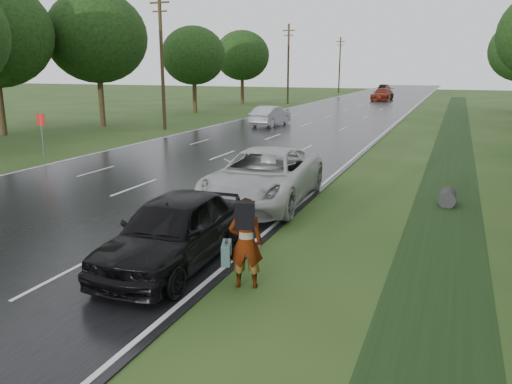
{
  "coord_description": "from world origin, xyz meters",
  "views": [
    {
      "loc": [
        11.55,
        -7.97,
        4.62
      ],
      "look_at": [
        6.6,
        4.38,
        1.3
      ],
      "focal_mm": 35.0,
      "sensor_mm": 36.0,
      "label": 1
    }
  ],
  "objects_px": {
    "dark_sedan": "(174,230)",
    "road_sign": "(41,127)",
    "white_pickup": "(263,176)",
    "silver_sedan": "(271,116)",
    "pedestrian": "(245,242)"
  },
  "relations": [
    {
      "from": "road_sign",
      "to": "silver_sedan",
      "type": "height_order",
      "value": "road_sign"
    },
    {
      "from": "pedestrian",
      "to": "silver_sedan",
      "type": "xyz_separation_m",
      "value": [
        -10.1,
        29.03,
        -0.2
      ]
    },
    {
      "from": "white_pickup",
      "to": "silver_sedan",
      "type": "bearing_deg",
      "value": 106.5
    },
    {
      "from": "white_pickup",
      "to": "silver_sedan",
      "type": "xyz_separation_m",
      "value": [
        -8.0,
        22.45,
        -0.13
      ]
    },
    {
      "from": "road_sign",
      "to": "pedestrian",
      "type": "bearing_deg",
      "value": -33.77
    },
    {
      "from": "pedestrian",
      "to": "silver_sedan",
      "type": "height_order",
      "value": "pedestrian"
    },
    {
      "from": "white_pickup",
      "to": "dark_sedan",
      "type": "bearing_deg",
      "value": -92.33
    },
    {
      "from": "pedestrian",
      "to": "white_pickup",
      "type": "xyz_separation_m",
      "value": [
        -2.1,
        6.59,
        -0.07
      ]
    },
    {
      "from": "dark_sedan",
      "to": "road_sign",
      "type": "bearing_deg",
      "value": 141.61
    },
    {
      "from": "white_pickup",
      "to": "dark_sedan",
      "type": "height_order",
      "value": "white_pickup"
    },
    {
      "from": "dark_sedan",
      "to": "pedestrian",
      "type": "bearing_deg",
      "value": -14.65
    },
    {
      "from": "pedestrian",
      "to": "white_pickup",
      "type": "distance_m",
      "value": 6.92
    },
    {
      "from": "dark_sedan",
      "to": "silver_sedan",
      "type": "distance_m",
      "value": 29.71
    },
    {
      "from": "road_sign",
      "to": "white_pickup",
      "type": "distance_m",
      "value": 14.62
    },
    {
      "from": "white_pickup",
      "to": "silver_sedan",
      "type": "relative_size",
      "value": 1.38
    }
  ]
}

